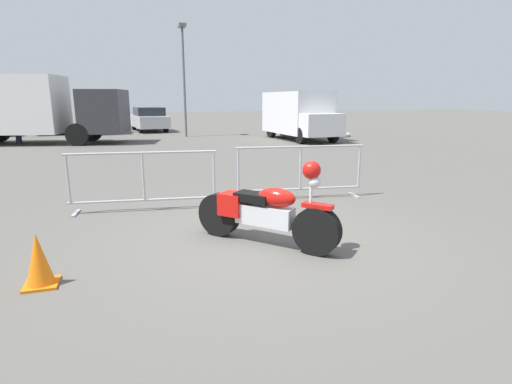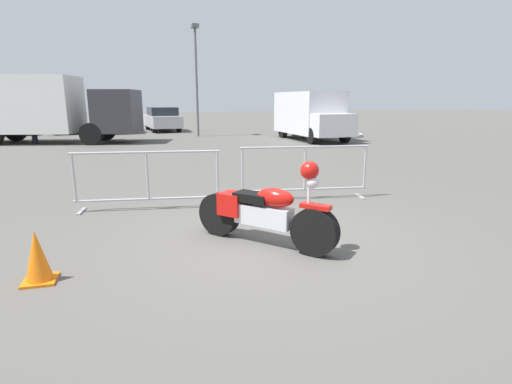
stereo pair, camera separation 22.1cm
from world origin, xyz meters
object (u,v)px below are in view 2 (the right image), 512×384
parked_car_green (68,120)px  traffic_cone (37,257)px  box_truck (40,107)px  delivery_van (310,114)px  parked_car_white (116,120)px  motorcycle (264,212)px  crowd_barrier_near (148,179)px  parked_car_silver (162,119)px  crowd_barrier_far (305,172)px  street_lamp (196,65)px  parked_car_yellow (16,121)px  pedestrian (33,123)px

parked_car_green → traffic_cone: size_ratio=7.45×
box_truck → delivery_van: bearing=4.4°
box_truck → parked_car_white: bearing=76.5°
parked_car_green → motorcycle: bearing=-171.7°
motorcycle → box_truck: (-6.02, 15.26, 1.17)m
crowd_barrier_near → parked_car_silver: size_ratio=0.57×
crowd_barrier_far → street_lamp: size_ratio=0.45×
crowd_barrier_near → street_lamp: bearing=79.3°
crowd_barrier_near → delivery_van: (7.87, 11.26, 0.68)m
parked_car_green → parked_car_silver: 5.52m
box_truck → traffic_cone: size_ratio=13.56×
crowd_barrier_far → parked_car_yellow: 21.62m
crowd_barrier_far → box_truck: bearing=120.0°
crowd_barrier_far → pedestrian: pedestrian is taller
parked_car_green → street_lamp: 9.08m
parked_car_green → pedestrian: 6.21m
parked_car_silver → street_lamp: size_ratio=0.80×
street_lamp → crowd_barrier_far: bearing=-88.9°
motorcycle → street_lamp: bearing=133.0°
crowd_barrier_near → pedestrian: pedestrian is taller
crowd_barrier_near → parked_car_yellow: (-7.22, 19.04, 0.16)m
delivery_van → street_lamp: 6.55m
motorcycle → parked_car_white: parked_car_white is taller
parked_car_yellow → traffic_cone: bearing=-171.8°
crowd_barrier_far → parked_car_green: size_ratio=0.59×
traffic_cone → box_truck: bearing=101.9°
parked_car_yellow → parked_car_green: 2.76m
parked_car_white → crowd_barrier_near: bearing=177.9°
pedestrian → parked_car_yellow: bearing=-54.5°
motorcycle → traffic_cone: 2.76m
motorcycle → parked_car_white: size_ratio=0.37×
crowd_barrier_far → delivery_van: 12.28m
crowd_barrier_near → parked_car_yellow: bearing=110.8°
box_truck → parked_car_yellow: (-2.71, 6.02, -0.92)m
crowd_barrier_far → parked_car_green: bearing=111.3°
parked_car_yellow → traffic_cone: size_ratio=7.36×
box_truck → delivery_van: (12.38, -1.76, -0.39)m
delivery_van → pedestrian: bearing=-101.8°
traffic_cone → parked_car_yellow: bearing=105.5°
box_truck → street_lamp: 7.69m
crowd_barrier_far → parked_car_yellow: bearing=118.3°
parked_car_silver → parked_car_white: bearing=88.8°
parked_car_silver → parked_car_green: bearing=81.7°
delivery_van → parked_car_green: size_ratio=1.17×
crowd_barrier_near → traffic_cone: crowd_barrier_near is taller
crowd_barrier_near → box_truck: bearing=109.1°
parked_car_yellow → motorcycle: bearing=-164.9°
parked_car_white → traffic_cone: parked_car_white is taller
motorcycle → delivery_van: delivery_van is taller
motorcycle → pedestrian: pedestrian is taller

